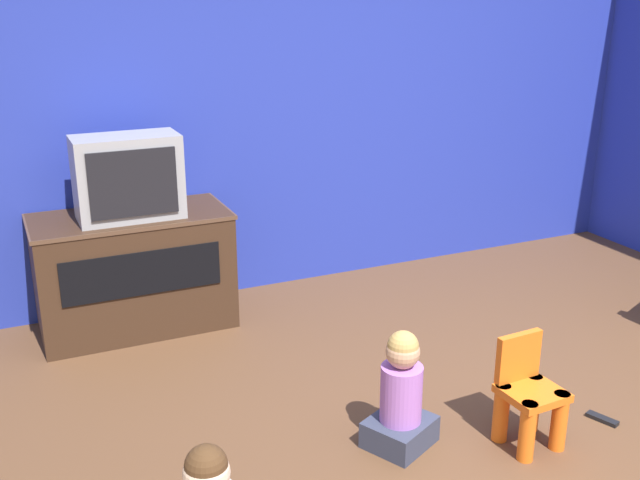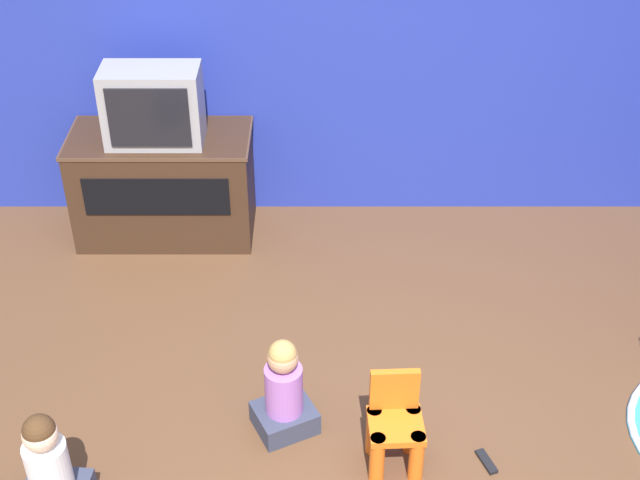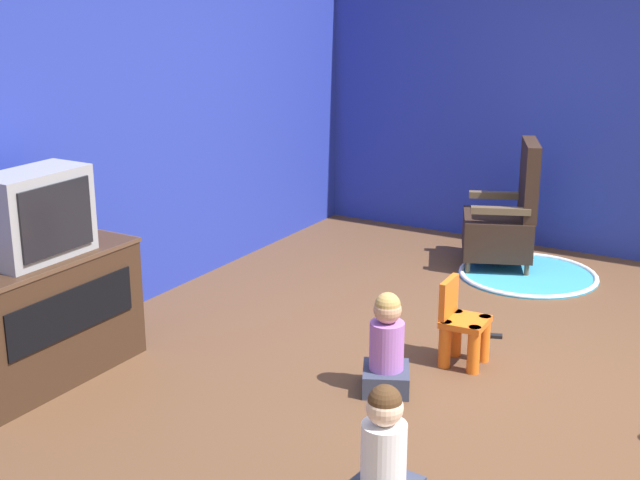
{
  "view_description": "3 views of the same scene",
  "coord_description": "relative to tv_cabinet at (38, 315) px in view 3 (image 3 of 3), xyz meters",
  "views": [
    {
      "loc": [
        -2.23,
        -2.1,
        1.97
      ],
      "look_at": [
        -0.8,
        1.04,
        0.8
      ],
      "focal_mm": 42.0,
      "sensor_mm": 36.0,
      "label": 1
    },
    {
      "loc": [
        -0.52,
        -2.72,
        3.35
      ],
      "look_at": [
        -0.51,
        0.83,
        0.85
      ],
      "focal_mm": 50.0,
      "sensor_mm": 36.0,
      "label": 2
    },
    {
      "loc": [
        -4.67,
        -1.52,
        2.18
      ],
      "look_at": [
        -0.61,
        0.88,
        0.76
      ],
      "focal_mm": 50.0,
      "sensor_mm": 36.0,
      "label": 3
    }
  ],
  "objects": [
    {
      "name": "remote_control",
      "position": [
        1.8,
        -1.98,
        -0.36
      ],
      "size": [
        0.09,
        0.16,
        0.02
      ],
      "rotation": [
        0.0,
        0.0,
        1.93
      ],
      "color": "black",
      "rests_on": "ground_plane"
    },
    {
      "name": "yellow_kid_chair",
      "position": [
        1.35,
        -1.96,
        -0.15
      ],
      "size": [
        0.27,
        0.26,
        0.5
      ],
      "rotation": [
        0.0,
        0.0,
        0.05
      ],
      "color": "orange",
      "rests_on": "ground_plane"
    },
    {
      "name": "play_mat",
      "position": [
        3.06,
        -1.82,
        -0.36
      ],
      "size": [
        1.03,
        1.03,
        0.04
      ],
      "color": "teal",
      "rests_on": "ground_plane"
    },
    {
      "name": "wall_back",
      "position": [
        1.24,
        0.35,
        0.91
      ],
      "size": [
        5.45,
        0.12,
        2.55
      ],
      "color": "#23339E",
      "rests_on": "ground_plane"
    },
    {
      "name": "child_watching_center",
      "position": [
        -0.2,
        -2.24,
        -0.12
      ],
      "size": [
        0.32,
        0.28,
        0.58
      ],
      "rotation": [
        0.0,
        0.0,
        -0.09
      ],
      "color": "#33384C",
      "rests_on": "ground_plane"
    },
    {
      "name": "black_armchair",
      "position": [
        3.19,
        -1.57,
        0.0
      ],
      "size": [
        0.7,
        0.69,
        0.98
      ],
      "rotation": [
        0.0,
        0.0,
        3.54
      ],
      "color": "brown",
      "rests_on": "ground_plane"
    },
    {
      "name": "television",
      "position": [
        0.0,
        -0.06,
        0.58
      ],
      "size": [
        0.59,
        0.31,
        0.48
      ],
      "color": "#939399",
      "rests_on": "tv_cabinet"
    },
    {
      "name": "tv_cabinet",
      "position": [
        0.0,
        0.0,
        0.0
      ],
      "size": [
        1.14,
        0.56,
        0.71
      ],
      "color": "#382316",
      "rests_on": "ground_plane"
    },
    {
      "name": "ground_plane",
      "position": [
        1.52,
        -2.15,
        -0.37
      ],
      "size": [
        30.0,
        30.0,
        0.0
      ],
      "primitive_type": "plane",
      "color": "brown"
    },
    {
      "name": "child_watching_left",
      "position": [
        0.82,
        -1.74,
        -0.12
      ],
      "size": [
        0.37,
        0.35,
        0.56
      ],
      "rotation": [
        0.0,
        0.0,
        0.45
      ],
      "color": "#33384C",
      "rests_on": "ground_plane"
    }
  ]
}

